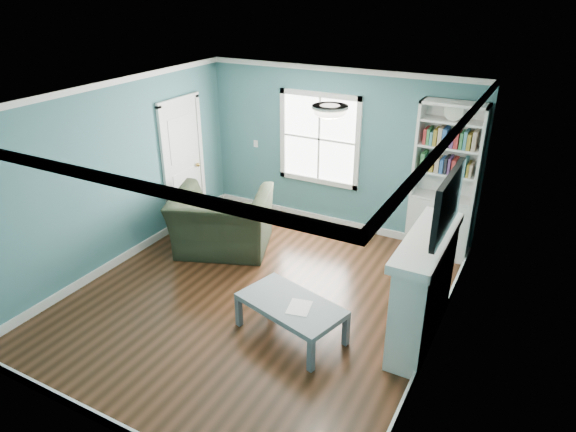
% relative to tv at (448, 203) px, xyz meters
% --- Properties ---
extents(floor, '(5.00, 5.00, 0.00)m').
position_rel_tv_xyz_m(floor, '(-2.20, -0.20, -1.72)').
color(floor, black).
rests_on(floor, ground).
extents(room_walls, '(5.00, 5.00, 5.00)m').
position_rel_tv_xyz_m(room_walls, '(-2.20, -0.20, -0.14)').
color(room_walls, '#3B767A').
rests_on(room_walls, ground).
extents(trim, '(4.50, 5.00, 2.60)m').
position_rel_tv_xyz_m(trim, '(-2.20, -0.20, -0.49)').
color(trim, white).
rests_on(trim, ground).
extents(window, '(1.40, 0.06, 1.50)m').
position_rel_tv_xyz_m(window, '(-2.50, 2.29, -0.27)').
color(window, white).
rests_on(window, room_walls).
extents(bookshelf, '(0.90, 0.35, 2.31)m').
position_rel_tv_xyz_m(bookshelf, '(-0.43, 2.10, -0.80)').
color(bookshelf, silver).
rests_on(bookshelf, ground).
extents(fireplace, '(0.44, 1.58, 1.30)m').
position_rel_tv_xyz_m(fireplace, '(-0.12, 0.00, -1.09)').
color(fireplace, black).
rests_on(fireplace, ground).
extents(tv, '(0.06, 1.10, 0.65)m').
position_rel_tv_xyz_m(tv, '(0.00, 0.00, 0.00)').
color(tv, black).
rests_on(tv, fireplace).
extents(door, '(0.12, 0.98, 2.17)m').
position_rel_tv_xyz_m(door, '(-4.42, 1.20, -0.65)').
color(door, silver).
rests_on(door, ground).
extents(ceiling_fixture, '(0.38, 0.38, 0.15)m').
position_rel_tv_xyz_m(ceiling_fixture, '(-1.30, -0.10, 0.82)').
color(ceiling_fixture, white).
rests_on(ceiling_fixture, room_walls).
extents(light_switch, '(0.08, 0.01, 0.12)m').
position_rel_tv_xyz_m(light_switch, '(-3.70, 2.28, -0.52)').
color(light_switch, white).
rests_on(light_switch, room_walls).
extents(recliner, '(1.64, 1.36, 1.23)m').
position_rel_tv_xyz_m(recliner, '(-3.34, 0.68, -1.11)').
color(recliner, black).
rests_on(recliner, ground).
extents(coffee_table, '(1.35, 0.97, 0.44)m').
position_rel_tv_xyz_m(coffee_table, '(-1.45, -0.67, -1.34)').
color(coffee_table, '#515962').
rests_on(coffee_table, ground).
extents(paper_sheet, '(0.31, 0.36, 0.00)m').
position_rel_tv_xyz_m(paper_sheet, '(-1.33, -0.71, -1.28)').
color(paper_sheet, white).
rests_on(paper_sheet, coffee_table).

